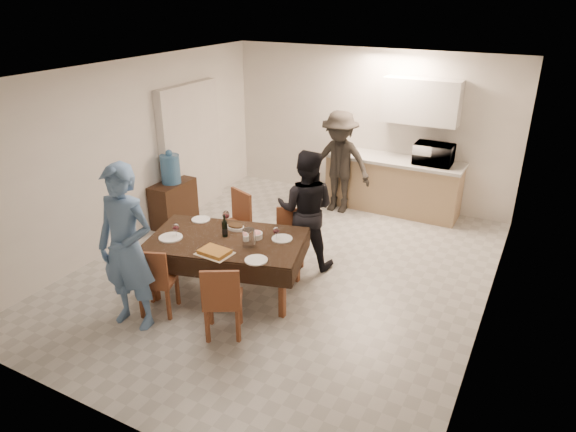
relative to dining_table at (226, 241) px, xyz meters
name	(u,v)px	position (x,y,z in m)	size (l,w,h in m)	color
floor	(286,270)	(0.41, 0.76, -0.68)	(5.00, 6.00, 0.02)	#B2B2AD
ceiling	(286,72)	(0.41, 0.76, 1.92)	(5.00, 6.00, 0.02)	white
wall_back	(368,127)	(0.41, 3.76, 0.62)	(5.00, 0.02, 2.60)	silver
wall_front	(102,297)	(0.41, -2.24, 0.62)	(5.00, 0.02, 2.60)	silver
wall_left	(134,152)	(-2.09, 0.76, 0.62)	(0.02, 6.00, 2.60)	silver
wall_right	(499,218)	(2.91, 0.76, 0.62)	(0.02, 6.00, 2.60)	silver
stub_partition	(191,148)	(-2.01, 1.96, 0.37)	(0.15, 1.40, 2.10)	silver
kitchen_base_cabinet	(392,186)	(1.01, 3.44, -0.25)	(2.20, 0.60, 0.86)	tan
kitchen_worktop	(395,160)	(1.01, 3.44, 0.20)	(2.24, 0.64, 0.05)	#BBBCB6
upper_cabinet	(421,101)	(1.31, 3.58, 1.17)	(1.20, 0.34, 0.70)	silver
dining_table	(226,241)	(0.00, 0.00, 0.00)	(2.05, 1.51, 0.72)	black
chair_near_left	(152,275)	(-0.45, -0.83, -0.16)	(0.51, 0.52, 0.47)	brown
chair_near_right	(218,294)	(0.45, -0.83, -0.15)	(0.55, 0.57, 0.48)	brown
chair_far_left	(227,222)	(-0.45, 0.66, -0.11)	(0.56, 0.57, 0.51)	brown
chair_far_right	(286,239)	(0.45, 0.67, -0.17)	(0.48, 0.49, 0.46)	brown
console	(174,204)	(-1.87, 1.25, -0.33)	(0.38, 0.76, 0.70)	#311D10
water_jug	(170,169)	(-1.87, 1.25, 0.24)	(0.30, 0.30, 0.45)	teal
wine_bottle	(225,226)	(-0.05, 0.05, 0.17)	(0.07, 0.07, 0.28)	black
water_pitcher	(249,238)	(0.35, -0.05, 0.14)	(0.14, 0.14, 0.22)	white
savoury_tart	(215,252)	(0.10, -0.38, 0.06)	(0.39, 0.29, 0.05)	#BF8938
salad_bowl	(255,235)	(0.30, 0.18, 0.07)	(0.17, 0.17, 0.07)	white
mushroom_dish	(236,228)	(-0.05, 0.28, 0.05)	(0.22, 0.22, 0.04)	white
wine_glass_a	(176,230)	(-0.55, -0.25, 0.13)	(0.08, 0.08, 0.18)	white
wine_glass_b	(276,233)	(0.55, 0.25, 0.12)	(0.08, 0.08, 0.17)	white
wine_glass_c	(226,218)	(-0.20, 0.30, 0.14)	(0.09, 0.09, 0.21)	white
plate_near_left	(171,237)	(-0.60, -0.30, 0.04)	(0.28, 0.28, 0.02)	white
plate_near_right	(256,260)	(0.60, -0.30, 0.04)	(0.26, 0.26, 0.01)	white
plate_far_left	(201,219)	(-0.60, 0.30, 0.04)	(0.24, 0.24, 0.01)	white
plate_far_right	(282,239)	(0.60, 0.30, 0.04)	(0.25, 0.25, 0.01)	white
microwave	(434,154)	(1.63, 3.44, 0.39)	(0.59, 0.40, 0.33)	silver
person_near	(127,248)	(-0.55, -1.05, 0.25)	(0.68, 0.45, 1.87)	#5479A9
person_far	(306,210)	(0.55, 1.05, 0.13)	(0.79, 0.61, 1.62)	black
person_kitchen	(339,162)	(0.21, 2.99, 0.17)	(1.10, 0.63, 1.70)	black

